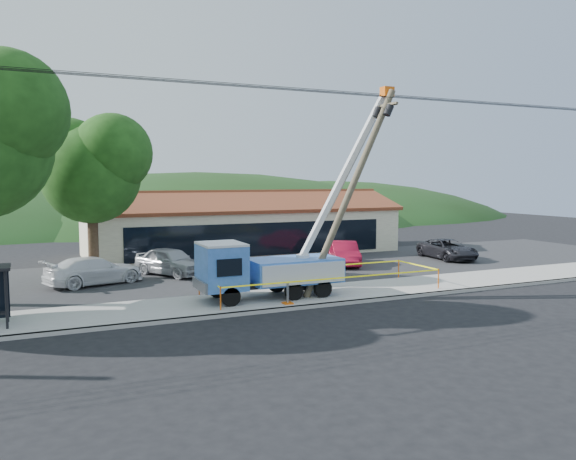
# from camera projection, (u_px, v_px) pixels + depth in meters

# --- Properties ---
(ground) EXTENTS (120.00, 120.00, 0.00)m
(ground) POSITION_uv_depth(u_px,v_px,m) (318.00, 321.00, 21.60)
(ground) COLOR black
(ground) RESTS_ON ground
(curb) EXTENTS (60.00, 0.25, 0.15)m
(curb) POSITION_uv_depth(u_px,v_px,m) (295.00, 308.00, 23.50)
(curb) COLOR #9E9A94
(curb) RESTS_ON ground
(sidewalk) EXTENTS (60.00, 4.00, 0.15)m
(sidewalk) POSITION_uv_depth(u_px,v_px,m) (277.00, 299.00, 25.23)
(sidewalk) COLOR #9E9A94
(sidewalk) RESTS_ON ground
(parking_lot) EXTENTS (60.00, 12.00, 0.10)m
(parking_lot) POSITION_uv_depth(u_px,v_px,m) (223.00, 273.00, 32.50)
(parking_lot) COLOR #28282B
(parking_lot) RESTS_ON ground
(strip_mall) EXTENTS (22.50, 8.53, 4.67)m
(strip_mall) POSITION_uv_depth(u_px,v_px,m) (242.00, 228.00, 41.21)
(strip_mall) COLOR beige
(strip_mall) RESTS_ON ground
(tree_lot) EXTENTS (6.30, 5.60, 8.94)m
(tree_lot) POSITION_uv_depth(u_px,v_px,m) (91.00, 165.00, 29.99)
(tree_lot) COLOR #332316
(tree_lot) RESTS_ON ground
(hill_center) EXTENTS (89.60, 64.00, 32.00)m
(hill_center) POSITION_uv_depth(u_px,v_px,m) (197.00, 220.00, 75.65)
(hill_center) COLOR #1B3312
(hill_center) RESTS_ON ground
(hill_east) EXTENTS (72.80, 52.00, 26.00)m
(hill_east) POSITION_uv_depth(u_px,v_px,m) (328.00, 216.00, 83.80)
(hill_east) COLOR #1B3312
(hill_east) RESTS_ON ground
(utility_truck) EXTENTS (9.54, 3.49, 9.69)m
(utility_truck) POSITION_uv_depth(u_px,v_px,m) (267.00, 266.00, 25.09)
(utility_truck) COLOR black
(utility_truck) RESTS_ON ground
(leaning_pole) EXTENTS (4.77, 1.75, 9.59)m
(leaning_pole) POSITION_uv_depth(u_px,v_px,m) (354.00, 182.00, 25.86)
(leaning_pole) COLOR #4D4332
(leaning_pole) RESTS_ON ground
(caution_tape) EXTENTS (11.10, 3.35, 0.97)m
(caution_tape) POSITION_uv_depth(u_px,v_px,m) (322.00, 276.00, 26.51)
(caution_tape) COLOR #E95B0C
(caution_tape) RESTS_ON ground
(car_silver) EXTENTS (3.86, 4.90, 1.56)m
(car_silver) POSITION_uv_depth(u_px,v_px,m) (171.00, 277.00, 31.40)
(car_silver) COLOR #ABADB3
(car_silver) RESTS_ON ground
(car_red) EXTENTS (3.12, 4.73, 1.47)m
(car_red) POSITION_uv_depth(u_px,v_px,m) (344.00, 266.00, 35.15)
(car_red) COLOR maroon
(car_red) RESTS_ON ground
(car_white) EXTENTS (5.31, 3.48, 1.43)m
(car_white) POSITION_uv_depth(u_px,v_px,m) (95.00, 286.00, 28.60)
(car_white) COLOR white
(car_white) RESTS_ON ground
(car_dark) EXTENTS (2.64, 4.97, 1.33)m
(car_dark) POSITION_uv_depth(u_px,v_px,m) (447.00, 260.00, 37.75)
(car_dark) COLOR black
(car_dark) RESTS_ON ground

